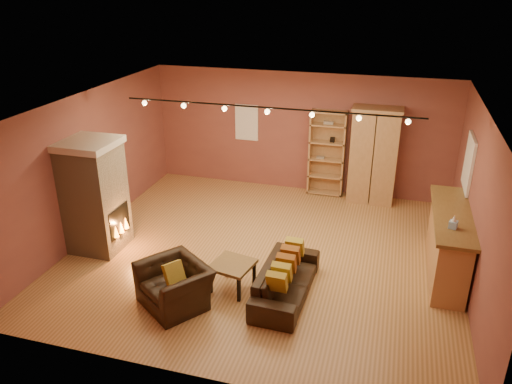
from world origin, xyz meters
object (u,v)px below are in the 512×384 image
(armchair, at_px, (174,279))
(bookcase, at_px, (327,152))
(armoire, at_px, (374,156))
(fireplace, at_px, (95,196))
(bar_counter, at_px, (448,243))
(coffee_table, at_px, (232,267))
(loveseat, at_px, (286,274))

(armchair, bearing_deg, bookcase, 108.08)
(armoire, bearing_deg, fireplace, -143.14)
(armoire, bearing_deg, bar_counter, -61.47)
(fireplace, height_order, coffee_table, fireplace)
(loveseat, height_order, coffee_table, loveseat)
(loveseat, relative_size, coffee_table, 2.55)
(bar_counter, distance_m, armchair, 4.64)
(loveseat, bearing_deg, bookcase, 2.38)
(fireplace, xyz_separation_m, armchair, (2.12, -1.28, -0.60))
(fireplace, distance_m, armoire, 5.96)
(bookcase, relative_size, armchair, 1.60)
(bookcase, height_order, coffee_table, bookcase)
(fireplace, xyz_separation_m, armoire, (4.77, 3.57, 0.04))
(armoire, xyz_separation_m, loveseat, (-1.03, -4.14, -0.71))
(fireplace, xyz_separation_m, loveseat, (3.74, -0.57, -0.68))
(bar_counter, bearing_deg, coffee_table, -156.20)
(bar_counter, xyz_separation_m, loveseat, (-2.50, -1.43, -0.20))
(bookcase, xyz_separation_m, loveseat, (0.03, -4.31, -0.64))
(bar_counter, bearing_deg, loveseat, -150.31)
(fireplace, xyz_separation_m, bookcase, (3.71, 3.74, -0.04))
(bar_counter, distance_m, coffee_table, 3.70)
(fireplace, height_order, bookcase, fireplace)
(bar_counter, distance_m, loveseat, 2.89)
(bookcase, distance_m, loveseat, 4.36)
(bookcase, distance_m, armoire, 1.07)
(bar_counter, xyz_separation_m, armchair, (-4.12, -2.14, -0.12))
(armoire, relative_size, armchair, 1.75)
(fireplace, bearing_deg, bookcase, 45.25)
(bar_counter, bearing_deg, bookcase, 131.26)
(fireplace, bearing_deg, loveseat, -8.65)
(coffee_table, bearing_deg, fireplace, 167.49)
(fireplace, height_order, loveseat, fireplace)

